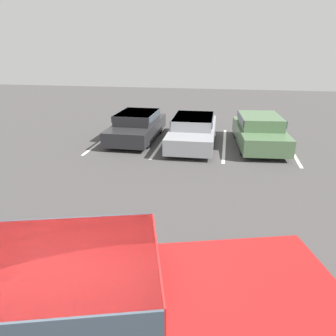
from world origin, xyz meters
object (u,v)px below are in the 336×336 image
object	(u,v)px
parked_sedan_a	(137,125)
parked_sedan_c	(259,130)
parked_sedan_b	(193,129)
pickup_truck	(97,312)

from	to	relation	value
parked_sedan_a	parked_sedan_c	distance (m)	5.29
parked_sedan_a	parked_sedan_b	xyz separation A→B (m)	(2.54, -0.34, -0.00)
parked_sedan_a	parked_sedan_b	distance (m)	2.57
parked_sedan_c	parked_sedan_b	bearing A→B (deg)	-92.49
parked_sedan_b	parked_sedan_a	bearing A→B (deg)	-98.56
parked_sedan_a	pickup_truck	bearing A→B (deg)	13.18
parked_sedan_a	parked_sedan_b	world-z (taller)	parked_sedan_a
parked_sedan_b	parked_sedan_c	bearing A→B (deg)	91.38
pickup_truck	parked_sedan_a	bearing A→B (deg)	86.40
pickup_truck	parked_sedan_b	xyz separation A→B (m)	(0.10, 10.57, -0.23)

